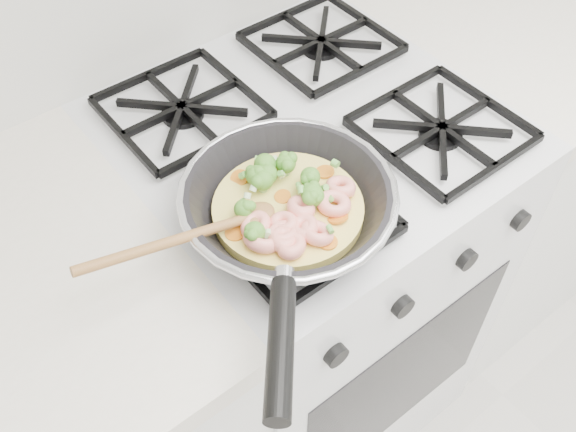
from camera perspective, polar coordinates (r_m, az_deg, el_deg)
stove at (r=1.42m, az=1.45°, el=-5.58°), size 0.60×0.60×0.92m
counter_right at (r=1.87m, az=20.97°, el=7.10°), size 1.00×0.60×0.90m
skillet at (r=0.88m, az=-0.10°, el=0.82°), size 0.44×0.40×0.09m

